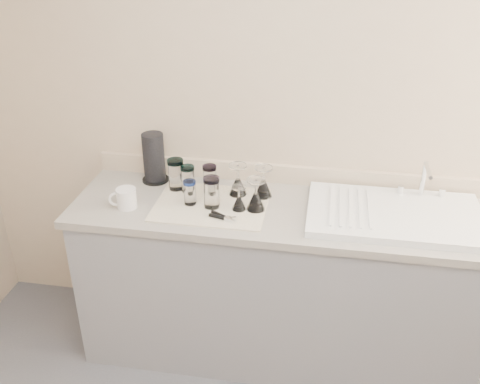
% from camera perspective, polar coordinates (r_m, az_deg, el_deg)
% --- Properties ---
extents(room_envelope, '(3.54, 3.50, 2.52)m').
position_cam_1_polar(room_envelope, '(1.27, -0.49, -2.42)').
color(room_envelope, '#4D4D52').
rests_on(room_envelope, ground).
extents(counter_unit, '(2.06, 0.62, 0.90)m').
position_cam_1_polar(counter_unit, '(2.88, 3.89, -9.53)').
color(counter_unit, gray).
rests_on(counter_unit, ground).
extents(sink_unit, '(0.82, 0.50, 0.22)m').
position_cam_1_polar(sink_unit, '(2.64, 16.22, -2.29)').
color(sink_unit, white).
rests_on(sink_unit, counter_unit).
extents(dish_towel, '(0.55, 0.42, 0.01)m').
position_cam_1_polar(dish_towel, '(2.65, -3.10, -1.36)').
color(dish_towel, silver).
rests_on(dish_towel, counter_unit).
extents(tumbler_teal, '(0.08, 0.08, 0.16)m').
position_cam_1_polar(tumbler_teal, '(2.78, -6.85, 1.92)').
color(tumbler_teal, white).
rests_on(tumbler_teal, dish_towel).
extents(tumbler_cyan, '(0.07, 0.07, 0.14)m').
position_cam_1_polar(tumbler_cyan, '(2.75, -5.58, 1.42)').
color(tumbler_cyan, white).
rests_on(tumbler_cyan, dish_towel).
extents(tumbler_purple, '(0.07, 0.07, 0.14)m').
position_cam_1_polar(tumbler_purple, '(2.74, -3.25, 1.46)').
color(tumbler_purple, white).
rests_on(tumbler_purple, dish_towel).
extents(tumbler_blue, '(0.06, 0.06, 0.12)m').
position_cam_1_polar(tumbler_blue, '(2.63, -5.37, -0.02)').
color(tumbler_blue, white).
rests_on(tumbler_blue, dish_towel).
extents(tumbler_lavender, '(0.08, 0.08, 0.16)m').
position_cam_1_polar(tumbler_lavender, '(2.59, -3.05, -0.02)').
color(tumbler_lavender, white).
rests_on(tumbler_lavender, dish_towel).
extents(goblet_back_left, '(0.09, 0.09, 0.16)m').
position_cam_1_polar(goblet_back_left, '(2.71, -0.23, 0.82)').
color(goblet_back_left, white).
rests_on(goblet_back_left, dish_towel).
extents(goblet_back_right, '(0.09, 0.09, 0.16)m').
position_cam_1_polar(goblet_back_right, '(2.70, 2.51, 0.61)').
color(goblet_back_right, white).
rests_on(goblet_back_right, dish_towel).
extents(goblet_front_left, '(0.07, 0.07, 0.12)m').
position_cam_1_polar(goblet_front_left, '(2.58, -0.11, -1.03)').
color(goblet_front_left, white).
rests_on(goblet_front_left, dish_towel).
extents(goblet_front_right, '(0.09, 0.09, 0.16)m').
position_cam_1_polar(goblet_front_right, '(2.58, 1.70, -0.78)').
color(goblet_front_right, white).
rests_on(goblet_front_right, dish_towel).
extents(can_opener, '(0.14, 0.09, 0.02)m').
position_cam_1_polar(can_opener, '(2.52, -1.83, -2.69)').
color(can_opener, silver).
rests_on(can_opener, dish_towel).
extents(white_mug, '(0.15, 0.13, 0.10)m').
position_cam_1_polar(white_mug, '(2.67, -12.08, -0.66)').
color(white_mug, white).
rests_on(white_mug, counter_unit).
extents(paper_towel_roll, '(0.14, 0.14, 0.27)m').
position_cam_1_polar(paper_towel_roll, '(2.88, -9.17, 3.57)').
color(paper_towel_roll, black).
rests_on(paper_towel_roll, counter_unit).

